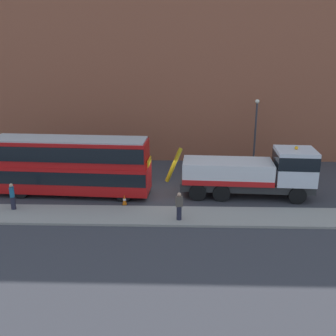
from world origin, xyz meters
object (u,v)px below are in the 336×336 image
traffic_cone_midway (179,202)px  street_lamp (256,127)px  pedestrian_onlooker (12,197)px  traffic_cone_near_bus (124,200)px  recovery_tow_truck (253,172)px  double_decker_bus (70,164)px  pedestrian_bystander (179,206)px

traffic_cone_midway → street_lamp: (6.44, 9.41, 3.13)m
pedestrian_onlooker → traffic_cone_near_bus: bearing=-8.2°
recovery_tow_truck → pedestrian_onlooker: size_ratio=5.97×
recovery_tow_truck → traffic_cone_near_bus: (-8.68, -1.88, -1.42)m
traffic_cone_near_bus → traffic_cone_midway: bearing=-4.2°
recovery_tow_truck → traffic_cone_near_bus: 9.00m
traffic_cone_midway → double_decker_bus: bearing=163.9°
recovery_tow_truck → pedestrian_onlooker: bearing=-165.4°
pedestrian_onlooker → street_lamp: size_ratio=0.29×
double_decker_bus → pedestrian_bystander: bearing=-26.9°
recovery_tow_truck → street_lamp: (1.36, 7.26, 1.71)m
double_decker_bus → pedestrian_bystander: size_ratio=6.52×
traffic_cone_midway → pedestrian_onlooker: bearing=-174.8°
pedestrian_bystander → traffic_cone_near_bus: bearing=42.8°
pedestrian_bystander → traffic_cone_midway: bearing=-12.4°
street_lamp → traffic_cone_midway: bearing=-124.4°
pedestrian_bystander → recovery_tow_truck: bearing=-61.9°
recovery_tow_truck → double_decker_bus: size_ratio=0.92×
double_decker_bus → traffic_cone_near_bus: double_decker_bus is taller
pedestrian_bystander → traffic_cone_near_bus: pedestrian_bystander is taller
pedestrian_bystander → street_lamp: size_ratio=0.29×
double_decker_bus → street_lamp: bearing=30.6°
double_decker_bus → pedestrian_onlooker: double_decker_bus is taller
double_decker_bus → pedestrian_onlooker: 4.47m
recovery_tow_truck → pedestrian_onlooker: recovery_tow_truck is taller
recovery_tow_truck → double_decker_bus: bearing=-176.8°
recovery_tow_truck → traffic_cone_midway: bearing=-153.8°
pedestrian_bystander → traffic_cone_midway: 2.31m
double_decker_bus → traffic_cone_midway: double_decker_bus is taller
double_decker_bus → traffic_cone_near_bus: 4.79m
double_decker_bus → pedestrian_bystander: double_decker_bus is taller
street_lamp → recovery_tow_truck: bearing=-100.6°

